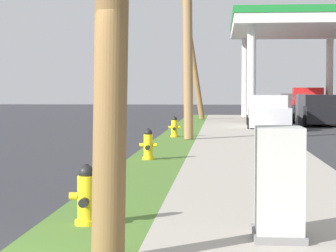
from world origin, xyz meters
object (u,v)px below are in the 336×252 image
utility_pole_background (191,48)px  car_black_by_near_pump (317,111)px  fire_hydrant_second (148,146)px  utility_pole_midground (188,11)px  utility_cabinet (279,186)px  truck_red_at_forecourt (308,105)px  fire_hydrant_third (174,128)px  car_silver_by_far_pump (268,114)px  fire_hydrant_nearest (86,198)px

utility_pole_background → car_black_by_near_pump: size_ratio=1.75×
fire_hydrant_second → utility_pole_background: 22.76m
utility_pole_midground → utility_cabinet: (1.77, -14.87, -3.76)m
utility_pole_background → truck_red_at_forecourt: (7.11, 2.89, -3.32)m
fire_hydrant_third → car_silver_by_far_pump: bearing=61.6°
fire_hydrant_third → utility_pole_midground: 4.14m
fire_hydrant_nearest → utility_cabinet: 2.35m
fire_hydrant_third → utility_pole_background: bearing=90.2°
utility_cabinet → truck_red_at_forecourt: size_ratio=0.22×
utility_cabinet → car_silver_by_far_pump: (1.55, 22.86, 0.02)m
utility_pole_midground → car_black_by_near_pump: (6.03, 11.49, -3.73)m
fire_hydrant_nearest → car_black_by_near_pump: bearing=75.8°
fire_hydrant_third → truck_red_at_forecourt: (7.05, 17.64, 0.47)m
fire_hydrant_nearest → fire_hydrant_third: size_ratio=1.00×
utility_pole_background → truck_red_at_forecourt: size_ratio=1.46×
utility_pole_background → truck_red_at_forecourt: 8.36m
fire_hydrant_third → car_silver_by_far_pump: (3.82, 7.07, 0.28)m
car_black_by_near_pump → utility_cabinet: bearing=-99.2°
fire_hydrant_nearest → car_silver_by_far_pump: 22.66m
fire_hydrant_third → car_silver_by_far_pump: size_ratio=0.16×
fire_hydrant_second → utility_cabinet: 8.44m
car_silver_by_far_pump → car_black_by_near_pump: bearing=52.2°
fire_hydrant_third → car_black_by_near_pump: 12.43m
fire_hydrant_third → utility_cabinet: (2.28, -15.79, 0.25)m
fire_hydrant_third → car_silver_by_far_pump: car_silver_by_far_pump is taller
fire_hydrant_second → fire_hydrant_nearest: bearing=-89.4°
car_silver_by_far_pump → fire_hydrant_nearest: bearing=-99.7°
fire_hydrant_second → car_silver_by_far_pump: car_silver_by_far_pump is taller
fire_hydrant_second → car_silver_by_far_pump: size_ratio=0.16×
fire_hydrant_nearest → car_black_by_near_pump: car_black_by_near_pump is taller
fire_hydrant_third → utility_pole_midground: size_ratio=0.09×
utility_pole_background → car_black_by_near_pump: 8.56m
utility_pole_background → car_black_by_near_pump: bearing=-32.4°
fire_hydrant_third → car_black_by_near_pump: bearing=58.3°
car_black_by_near_pump → car_silver_by_far_pump: 4.43m
utility_pole_midground → fire_hydrant_third: bearing=119.1°
utility_pole_midground → car_black_by_near_pump: 13.50m
utility_pole_midground → utility_cabinet: size_ratio=6.87×
fire_hydrant_nearest → truck_red_at_forecourt: bearing=77.9°
utility_pole_midground → car_black_by_near_pump: utility_pole_midground is taller
fire_hydrant_second → car_black_by_near_pump: 19.42m
utility_pole_midground → truck_red_at_forecourt: bearing=70.6°
fire_hydrant_nearest → utility_cabinet: utility_cabinet is taller
fire_hydrant_third → fire_hydrant_second: bearing=-90.6°
fire_hydrant_nearest → fire_hydrant_third: bearing=90.0°
utility_cabinet → car_black_by_near_pump: 26.70m
fire_hydrant_second → utility_cabinet: size_ratio=0.60×
truck_red_at_forecourt → car_black_by_near_pump: bearing=-94.1°
fire_hydrant_third → car_black_by_near_pump: size_ratio=0.16×
fire_hydrant_second → car_black_by_near_pump: car_black_by_near_pump is taller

